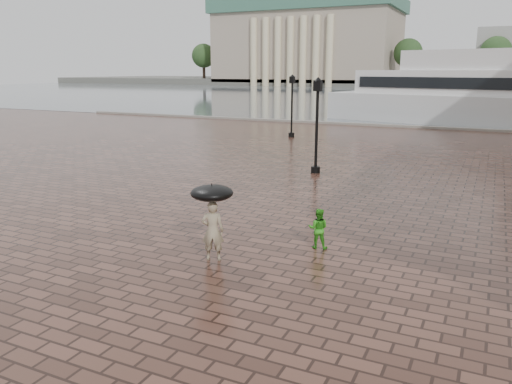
# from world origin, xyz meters

# --- Properties ---
(ground) EXTENTS (300.00, 300.00, 0.00)m
(ground) POSITION_xyz_m (0.00, 0.00, 0.00)
(ground) COLOR #362018
(ground) RESTS_ON ground
(harbour_water) EXTENTS (240.00, 240.00, 0.00)m
(harbour_water) POSITION_xyz_m (0.00, 92.00, 0.00)
(harbour_water) COLOR #4C555D
(harbour_water) RESTS_ON ground
(quay_edge) EXTENTS (80.00, 0.60, 0.30)m
(quay_edge) POSITION_xyz_m (0.00, 32.00, 0.00)
(quay_edge) COLOR slate
(quay_edge) RESTS_ON ground
(far_shore) EXTENTS (300.00, 60.00, 2.00)m
(far_shore) POSITION_xyz_m (0.00, 160.00, 1.00)
(far_shore) COLOR #4C4C47
(far_shore) RESTS_ON ground
(museum) EXTENTS (57.00, 32.50, 26.00)m
(museum) POSITION_xyz_m (-55.00, 144.61, 13.91)
(museum) COLOR gray
(museum) RESTS_ON ground
(far_trees) EXTENTS (188.00, 8.00, 13.50)m
(far_trees) POSITION_xyz_m (0.00, 138.00, 9.42)
(far_trees) COLOR #2D2119
(far_trees) RESTS_ON ground
(street_lamps) EXTENTS (15.44, 12.44, 4.40)m
(street_lamps) POSITION_xyz_m (-5.00, 15.33, 2.33)
(street_lamps) COLOR black
(street_lamps) RESTS_ON ground
(adult_pedestrian) EXTENTS (0.69, 0.58, 1.61)m
(adult_pedestrian) POSITION_xyz_m (-4.70, -2.06, 0.80)
(adult_pedestrian) COLOR gray
(adult_pedestrian) RESTS_ON ground
(child_pedestrian) EXTENTS (0.63, 0.53, 1.15)m
(child_pedestrian) POSITION_xyz_m (-2.50, -0.02, 0.57)
(child_pedestrian) COLOR #2E921B
(child_pedestrian) RESTS_ON ground
(ferry_near) EXTENTS (28.27, 12.84, 9.02)m
(ferry_near) POSITION_xyz_m (0.19, 37.00, 2.71)
(ferry_near) COLOR silver
(ferry_near) RESTS_ON ground
(umbrella) EXTENTS (1.10, 1.10, 1.12)m
(umbrella) POSITION_xyz_m (-4.70, -2.06, 1.81)
(umbrella) COLOR black
(umbrella) RESTS_ON ground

